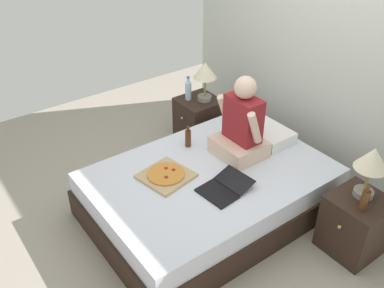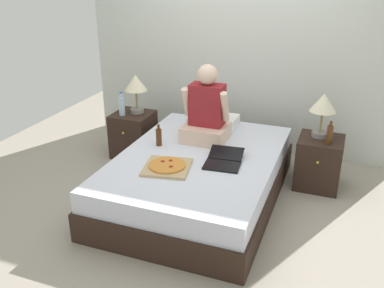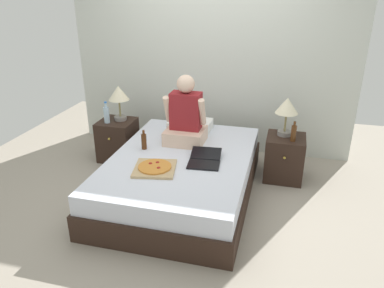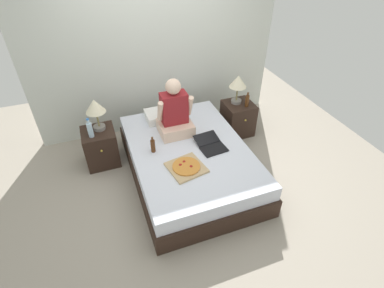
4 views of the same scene
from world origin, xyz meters
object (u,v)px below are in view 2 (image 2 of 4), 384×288
at_px(bed, 198,177).
at_px(water_bottle, 122,106).
at_px(person_seated, 206,113).
at_px(pizza_box, 167,167).
at_px(nightstand_left, 134,134).
at_px(lamp_on_left_nightstand, 136,85).
at_px(beer_bottle_on_bed, 159,137).
at_px(nightstand_right, 319,162).
at_px(laptop, 223,161).
at_px(lamp_on_right_nightstand, 323,106).
at_px(beer_bottle, 330,134).

relative_size(bed, water_bottle, 7.71).
bearing_deg(person_seated, pizza_box, -97.98).
distance_m(nightstand_left, water_bottle, 0.39).
bearing_deg(lamp_on_left_nightstand, beer_bottle_on_bed, -48.26).
bearing_deg(nightstand_right, bed, -147.50).
bearing_deg(bed, laptop, -17.38).
distance_m(nightstand_left, laptop, 1.56).
bearing_deg(beer_bottle_on_bed, bed, -10.36).
bearing_deg(nightstand_left, beer_bottle_on_bed, -44.05).
bearing_deg(laptop, person_seated, 124.69).
xyz_separation_m(nightstand_right, lamp_on_right_nightstand, (-0.03, 0.05, 0.59)).
height_order(bed, lamp_on_left_nightstand, lamp_on_left_nightstand).
relative_size(nightstand_left, water_bottle, 1.91).
bearing_deg(laptop, nightstand_right, 43.99).
bearing_deg(pizza_box, nightstand_right, 40.21).
bearing_deg(nightstand_left, water_bottle, -131.65).
relative_size(bed, person_seated, 2.73).
relative_size(beer_bottle, pizza_box, 0.49).
xyz_separation_m(laptop, pizza_box, (-0.44, -0.28, -0.00)).
bearing_deg(lamp_on_right_nightstand, bed, -144.87).
bearing_deg(person_seated, beer_bottle_on_bed, -141.28).
xyz_separation_m(water_bottle, person_seated, (1.09, -0.19, 0.11)).
height_order(person_seated, pizza_box, person_seated).
distance_m(nightstand_left, person_seated, 1.16).
distance_m(pizza_box, beer_bottle_on_bed, 0.53).
relative_size(lamp_on_right_nightstand, person_seated, 0.58).
xyz_separation_m(bed, person_seated, (-0.06, 0.40, 0.52)).
bearing_deg(lamp_on_left_nightstand, lamp_on_right_nightstand, 0.00).
bearing_deg(lamp_on_right_nightstand, beer_bottle, -56.31).
height_order(lamp_on_left_nightstand, laptop, lamp_on_left_nightstand).
xyz_separation_m(nightstand_right, laptop, (-0.79, -0.77, 0.22)).
relative_size(lamp_on_left_nightstand, beer_bottle_on_bed, 2.05).
bearing_deg(water_bottle, pizza_box, -44.09).
xyz_separation_m(nightstand_left, beer_bottle_on_bed, (0.62, -0.60, 0.29)).
bearing_deg(lamp_on_left_nightstand, bed, -35.39).
distance_m(beer_bottle, pizza_box, 1.61).
relative_size(water_bottle, beer_bottle, 1.20).
height_order(water_bottle, beer_bottle_on_bed, water_bottle).
distance_m(lamp_on_right_nightstand, beer_bottle_on_bed, 1.65).
bearing_deg(bed, nightstand_right, 32.50).
distance_m(nightstand_right, beer_bottle, 0.38).
distance_m(water_bottle, beer_bottle_on_bed, 0.87).
relative_size(beer_bottle, person_seated, 0.29).
bearing_deg(water_bottle, beer_bottle, -0.25).
distance_m(beer_bottle, beer_bottle_on_bed, 1.67).
distance_m(lamp_on_right_nightstand, laptop, 1.18).
relative_size(bed, beer_bottle, 9.25).
height_order(nightstand_right, beer_bottle_on_bed, beer_bottle_on_bed).
height_order(water_bottle, nightstand_right, water_bottle).
relative_size(bed, laptop, 4.80).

